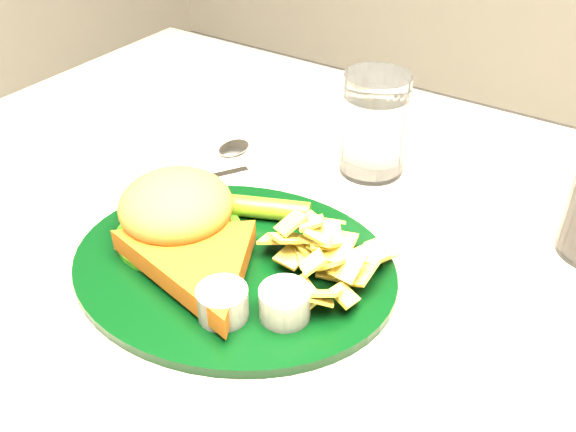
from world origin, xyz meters
name	(u,v)px	position (x,y,z in m)	size (l,w,h in m)	color
dinner_plate	(232,241)	(-0.05, -0.11, 0.79)	(0.33, 0.28, 0.08)	black
water_glass	(374,124)	(-0.03, 0.14, 0.81)	(0.08, 0.08, 0.13)	white
spoon	(201,178)	(-0.19, 0.00, 0.76)	(0.04, 0.17, 0.01)	silver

